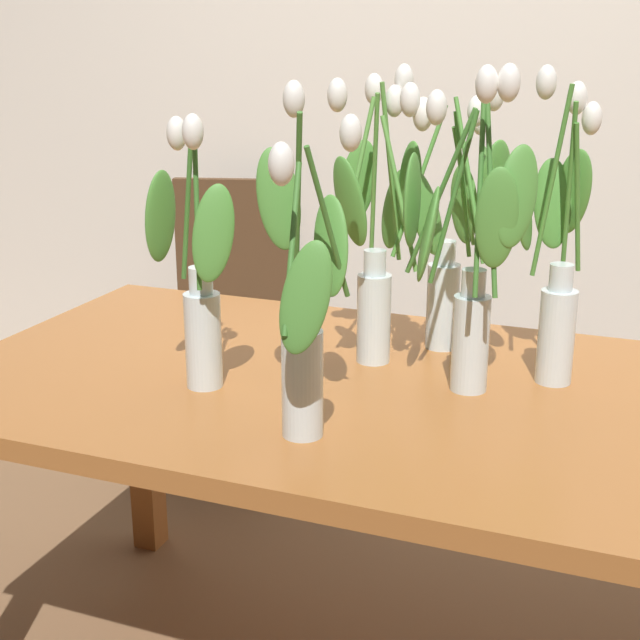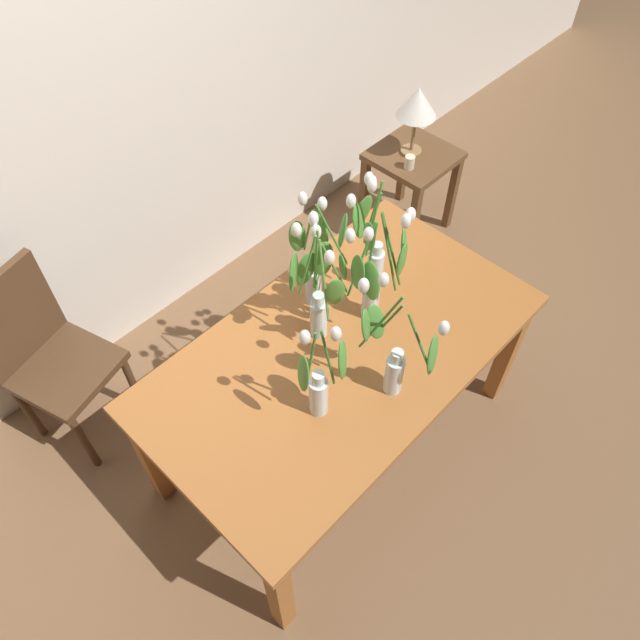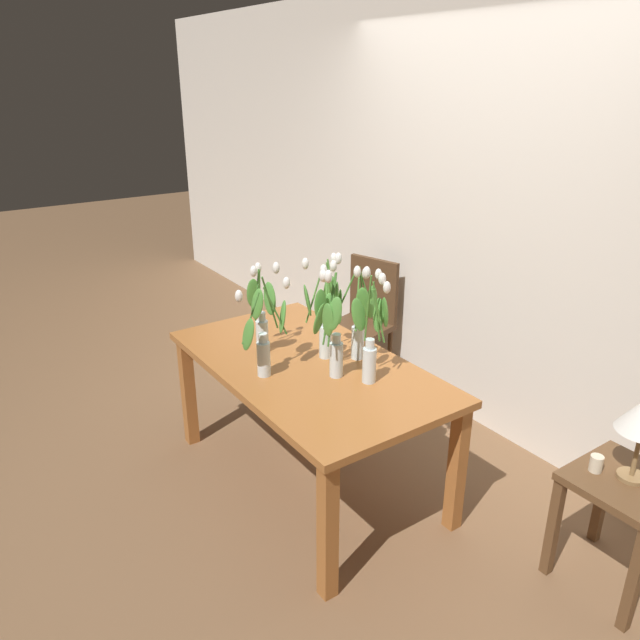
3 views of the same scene
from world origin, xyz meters
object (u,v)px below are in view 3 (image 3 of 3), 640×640
dining_chair (365,316)px  pillar_candle (596,463)px  tulip_vase_4 (260,322)px  tulip_vase_5 (359,319)px  side_table (624,503)px  tulip_vase_1 (265,337)px  tulip_vase_0 (326,317)px  tulip_vase_2 (372,340)px  dining_table (308,378)px  tulip_vase_3 (331,332)px

dining_chair → pillar_candle: (2.06, -0.36, 0.06)m
tulip_vase_4 → tulip_vase_5: 0.54m
side_table → tulip_vase_5: bearing=-159.8°
tulip_vase_1 → tulip_vase_0: bearing=88.7°
tulip_vase_5 → dining_chair: 1.27m
tulip_vase_0 → tulip_vase_1: 0.37m
pillar_candle → side_table: bearing=26.2°
dining_chair → tulip_vase_2: bearing=-37.6°
tulip_vase_0 → tulip_vase_5: tulip_vase_0 is taller
tulip_vase_1 → pillar_candle: 1.61m
tulip_vase_4 → tulip_vase_1: bearing=-23.8°
tulip_vase_0 → dining_chair: bearing=131.2°
dining_table → dining_chair: bearing=127.7°
dining_table → side_table: 1.59m
tulip_vase_0 → dining_chair: (-0.78, 0.89, -0.45)m
tulip_vase_0 → dining_chair: tulip_vase_0 is taller
tulip_vase_1 → side_table: size_ratio=1.02×
pillar_candle → dining_table: bearing=-152.8°
tulip_vase_5 → pillar_candle: size_ratio=7.43×
side_table → dining_table: bearing=-152.9°
tulip_vase_2 → dining_table: bearing=-155.3°
dining_table → tulip_vase_0: (-0.00, 0.12, 0.33)m
tulip_vase_1 → dining_chair: (-0.77, 1.26, -0.42)m
tulip_vase_4 → dining_table: bearing=26.7°
tulip_vase_0 → tulip_vase_2: size_ratio=1.00×
dining_table → side_table: size_ratio=2.91×
tulip_vase_1 → side_table: (1.41, 0.96, -0.51)m
tulip_vase_4 → side_table: (1.66, 0.85, -0.49)m
tulip_vase_0 → side_table: (1.40, 0.60, -0.54)m
tulip_vase_0 → tulip_vase_4: 0.37m
tulip_vase_4 → side_table: 1.93m
tulip_vase_5 → side_table: size_ratio=1.01×
dining_table → tulip_vase_3: size_ratio=2.73×
tulip_vase_1 → dining_chair: tulip_vase_1 is taller
tulip_vase_0 → tulip_vase_4: bearing=-136.0°
tulip_vase_3 → tulip_vase_4: (-0.46, -0.14, -0.06)m
side_table → pillar_candle: 0.21m
pillar_candle → tulip_vase_0: bearing=-157.3°
tulip_vase_5 → tulip_vase_0: bearing=-133.4°
dining_table → tulip_vase_1: 0.38m
tulip_vase_4 → tulip_vase_2: bearing=25.6°
dining_table → tulip_vase_0: size_ratio=2.76×
side_table → tulip_vase_4: bearing=-152.9°
tulip_vase_3 → pillar_candle: bearing=30.9°
tulip_vase_0 → pillar_candle: (1.28, 0.54, -0.39)m
tulip_vase_3 → dining_chair: 1.47m
tulip_vase_0 → pillar_candle: 1.44m
dining_table → tulip_vase_4: 0.40m
side_table → tulip_vase_3: bearing=-149.6°
tulip_vase_3 → tulip_vase_4: size_ratio=1.16×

